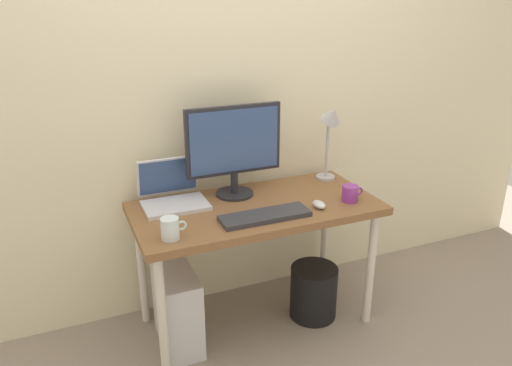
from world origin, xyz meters
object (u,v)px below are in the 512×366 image
computer_tower (178,309)px  mouse (319,205)px  desk_lamp (331,127)px  monitor (234,146)px  laptop (172,193)px  desk (256,218)px  wastebasket (313,292)px  coffee_mug (350,193)px  glass_cup (170,228)px  keyboard (265,216)px

computer_tower → mouse: bearing=-10.1°
desk_lamp → monitor: bearing=-179.9°
monitor → laptop: size_ratio=1.60×
monitor → mouse: bearing=-44.3°
mouse → computer_tower: 0.89m
laptop → desk_lamp: bearing=-1.1°
laptop → desk: bearing=-25.9°
laptop → wastebasket: laptop is taller
computer_tower → wastebasket: computer_tower is taller
laptop → mouse: laptop is taller
coffee_mug → glass_cup: (-0.96, -0.05, 0.01)m
coffee_mug → mouse: bearing=-176.4°
desk → laptop: 0.45m
mouse → keyboard: bearing=-178.5°
monitor → mouse: (0.33, -0.32, -0.26)m
laptop → mouse: size_ratio=3.56×
coffee_mug → computer_tower: bearing=172.7°
keyboard → desk: bearing=82.3°
monitor → computer_tower: bearing=-153.6°
keyboard → glass_cup: (-0.47, -0.03, 0.04)m
desk → coffee_mug: size_ratio=10.49×
computer_tower → wastebasket: bearing=-4.0°
mouse → glass_cup: (-0.77, -0.04, 0.03)m
desk_lamp → keyboard: desk_lamp is taller
desk_lamp → coffee_mug: 0.42m
keyboard → wastebasket: bearing=13.8°
desk → laptop: laptop is taller
monitor → mouse: size_ratio=5.67×
glass_cup → mouse: bearing=2.9°
monitor → desk_lamp: (0.58, 0.00, 0.04)m
desk → monitor: bearing=107.2°
wastebasket → monitor: bearing=146.1°
keyboard → computer_tower: keyboard is taller
glass_cup → monitor: bearing=39.7°
laptop → keyboard: 0.50m
desk → computer_tower: desk is taller
monitor → desk_lamp: bearing=0.1°
laptop → wastebasket: (0.70, -0.26, -0.61)m
monitor → desk_lamp: monitor is taller
laptop → desk_lamp: 0.94m
laptop → glass_cup: (-0.10, -0.38, -0.01)m
glass_cup → coffee_mug: bearing=3.1°
desk_lamp → wastebasket: (-0.21, -0.25, -0.87)m
computer_tower → keyboard: bearing=-17.9°
laptop → mouse: bearing=-27.2°
keyboard → coffee_mug: 0.49m
desk → keyboard: 0.18m
keyboard → coffee_mug: coffee_mug is taller
computer_tower → laptop: bearing=74.1°
desk_lamp → wastebasket: desk_lamp is taller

